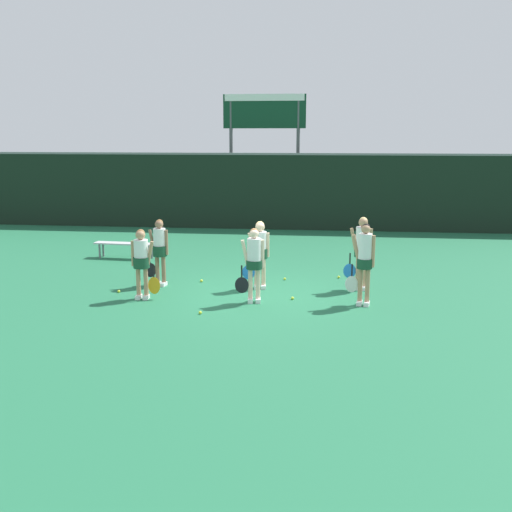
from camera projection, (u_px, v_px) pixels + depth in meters
name	position (u px, v px, depth m)	size (l,w,h in m)	color
ground_plane	(256.00, 294.00, 14.02)	(140.00, 140.00, 0.00)	#216642
fence_windscreen	(285.00, 191.00, 23.26)	(60.00, 0.08, 2.98)	black
scoreboard	(264.00, 124.00, 24.31)	(3.36, 0.15, 5.28)	#515156
bench_courtside	(125.00, 245.00, 18.03)	(1.93, 0.49, 0.47)	#B2B2B7
player_0	(142.00, 258.00, 13.47)	(0.65, 0.37, 1.60)	tan
player_1	(254.00, 259.00, 13.18)	(0.65, 0.36, 1.67)	beige
player_2	(364.00, 258.00, 12.93)	(0.62, 0.34, 1.80)	tan
player_3	(159.00, 247.00, 14.67)	(0.65, 0.35, 1.65)	#8C664C
player_4	(260.00, 249.00, 14.39)	(0.66, 0.36, 1.65)	beige
player_5	(362.00, 247.00, 14.26)	(0.66, 0.38, 1.76)	tan
tennis_ball_0	(339.00, 277.00, 15.58)	(0.07, 0.07, 0.07)	#CCE033
tennis_ball_1	(202.00, 281.00, 15.18)	(0.07, 0.07, 0.07)	#CCE033
tennis_ball_2	(292.00, 298.00, 13.56)	(0.07, 0.07, 0.07)	#CCE033
tennis_ball_3	(285.00, 279.00, 15.39)	(0.07, 0.07, 0.07)	#CCE033
tennis_ball_4	(119.00, 291.00, 14.16)	(0.06, 0.06, 0.06)	#CCE033
tennis_ball_5	(200.00, 313.00, 12.47)	(0.07, 0.07, 0.07)	#CCE033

